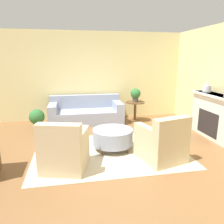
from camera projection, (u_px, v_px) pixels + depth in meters
ground_plane at (110, 152)px, 4.68m from camera, size 16.00×16.00×0.00m
wall_back at (94, 76)px, 7.14m from camera, size 9.75×0.12×2.80m
rug at (110, 152)px, 4.67m from camera, size 3.17×2.18×0.01m
couch at (86, 113)px, 6.81m from camera, size 2.22×0.97×0.83m
armchair_left at (64, 151)px, 3.88m from camera, size 0.93×0.96×0.92m
armchair_right at (162, 143)px, 4.22m from camera, size 0.93×0.96×0.92m
ottoman_table at (113, 137)px, 4.76m from camera, size 0.88×0.88×0.45m
side_table at (135, 108)px, 6.93m from camera, size 0.59×0.59×0.63m
fireplace at (215, 115)px, 5.44m from camera, size 0.44×1.56×1.10m
vase_mantel_near at (207, 88)px, 5.68m from camera, size 0.21×0.21×0.24m
potted_plant_on_side_table at (135, 94)px, 6.82m from camera, size 0.32×0.32×0.43m
potted_plant_floor at (37, 118)px, 6.19m from camera, size 0.43×0.43×0.56m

